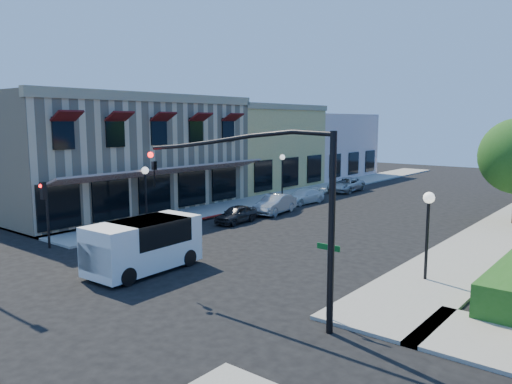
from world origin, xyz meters
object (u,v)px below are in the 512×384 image
Objects in this scene: lamppost_left_near at (145,181)px; parked_car_c at (304,196)px; secondary_signal at (45,202)px; parked_car_d at (346,185)px; white_van at (143,242)px; street_name_sign at (328,269)px; parked_car_a at (236,214)px; lamppost_left_far at (282,165)px; signal_mast_arm at (273,191)px; parked_car_b at (275,204)px; lamppost_right_near at (428,213)px.

parked_car_c is (2.89, 12.80, -2.19)m from lamppost_left_near.
parked_car_d is (1.80, 27.11, -1.70)m from secondary_signal.
lamppost_left_near is 9.57m from white_van.
parked_car_d is at bearing 117.50° from street_name_sign.
parked_car_a is at bearing 73.19° from secondary_signal.
parked_car_a is at bearing -69.70° from lamppost_left_far.
secondary_signal reaches higher than parked_car_d.
white_van is 1.54× the size of parked_car_a.
street_name_sign is (1.64, 0.70, -2.39)m from signal_mast_arm.
street_name_sign reaches higher than parked_car_d.
white_van is 14.53m from parked_car_b.
lamppost_left_near is 1.11× the size of parked_car_a.
lamppost_right_near is at bearing 31.85° from white_van.
lamppost_left_near reaches higher than parked_car_c.
lamppost_left_far is 0.94× the size of parked_car_c.
signal_mast_arm is at bearing -156.80° from street_name_sign.
street_name_sign is at bearing -99.78° from lamppost_right_near.
white_van is 1.11× the size of parked_car_d.
parked_car_b is (0.00, 4.02, 0.11)m from parked_car_a.
lamppost_right_near reaches higher than parked_car_a.
lamppost_left_far is at bearing 106.08° from parked_car_a.
lamppost_left_near reaches higher than parked_car_d.
secondary_signal is at bearing -90.39° from parked_car_c.
signal_mast_arm is 1.62× the size of white_van.
lamppost_left_near is at bearing -136.99° from parked_car_a.
signal_mast_arm is at bearing -52.65° from parked_car_c.
street_name_sign reaches higher than parked_car_c.
parked_car_d is at bearing 100.57° from white_van.
lamppost_left_near is 17.00m from lamppost_right_near.
secondary_signal reaches higher than parked_car_b.
lamppost_right_near is 19.17m from parked_car_c.
secondary_signal is at bearing -177.07° from street_name_sign.
parked_car_c is (2.89, -1.20, -2.19)m from lamppost_left_far.
lamppost_left_near is at bearing -100.46° from parked_car_d.
lamppost_left_near is 5.87m from parked_car_a.
lamppost_left_far is at bearing 109.90° from white_van.
street_name_sign is 29.69m from parked_car_d.
lamppost_left_far is at bearing 113.98° from parked_car_b.
secondary_signal is at bearing -85.66° from lamppost_left_near.
lamppost_right_near is at bearing -58.45° from parked_car_d.
parked_car_b is (-12.30, 13.82, -1.05)m from street_name_sign.
street_name_sign reaches higher than white_van.
lamppost_left_near is 9.08m from parked_car_b.
secondary_signal is at bearing -179.63° from signal_mast_arm.
lamppost_right_near is at bearing 21.78° from secondary_signal.
lamppost_right_near is at bearing -38.88° from parked_car_b.
street_name_sign is 0.63× the size of parked_car_b.
parked_car_c is (-0.81, 8.80, 0.00)m from parked_car_a.
parked_car_c is at bearing -22.56° from lamppost_left_far.
lamppost_left_near reaches higher than white_van.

